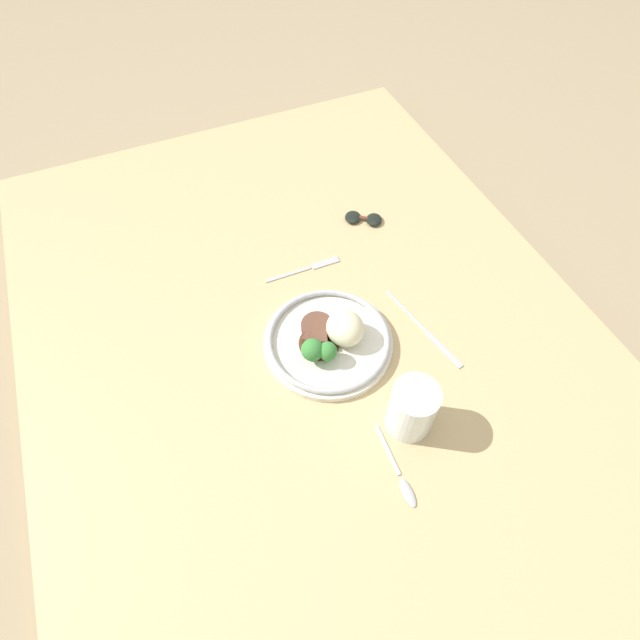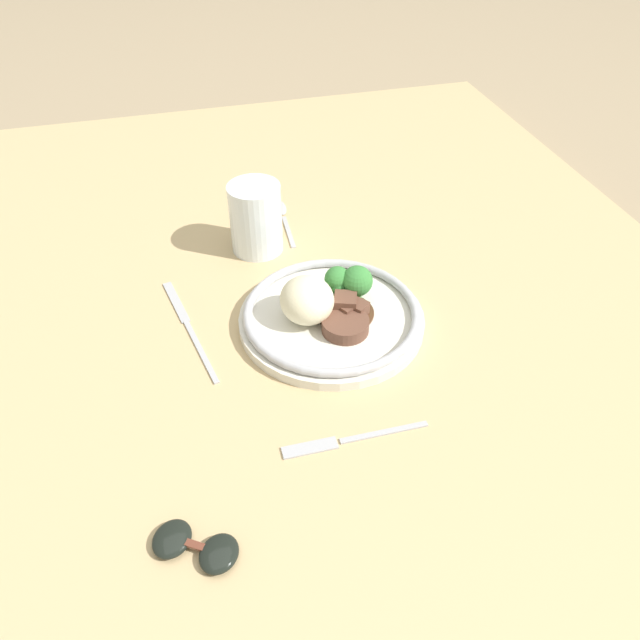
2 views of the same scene
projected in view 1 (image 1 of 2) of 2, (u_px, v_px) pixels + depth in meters
ground_plane at (319, 358)px, 0.99m from camera, size 8.00×8.00×0.00m
dining_table at (319, 353)px, 0.97m from camera, size 1.53×1.08×0.04m
plate at (329, 339)px, 0.94m from camera, size 0.25×0.25×0.07m
juice_glass at (412, 410)px, 0.83m from camera, size 0.08×0.08×0.11m
fork at (310, 268)px, 1.07m from camera, size 0.02×0.17×0.00m
knife at (425, 330)px, 0.98m from camera, size 0.22×0.05×0.00m
spoon at (402, 482)px, 0.80m from camera, size 0.15×0.02×0.01m
sunglasses at (363, 218)px, 1.15m from camera, size 0.08×0.09×0.01m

